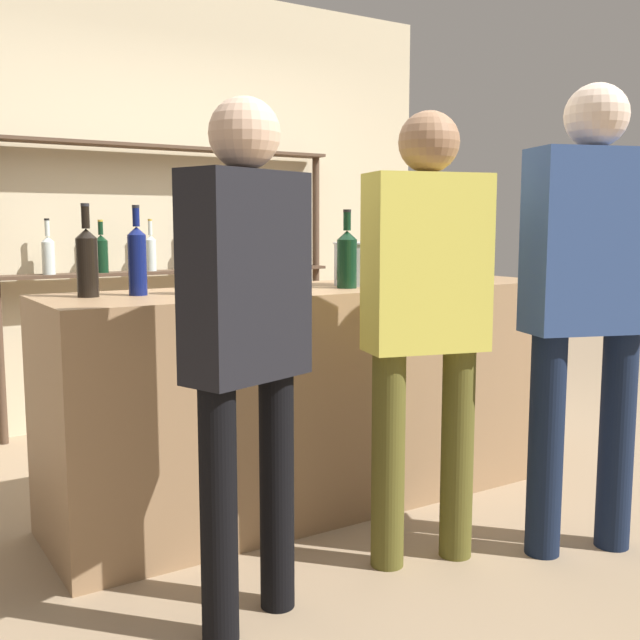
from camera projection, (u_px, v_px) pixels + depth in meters
ground_plane at (320, 499)px, 3.48m from camera, size 16.00×16.00×0.00m
bar_counter at (320, 395)px, 3.42m from camera, size 2.43×0.66×0.99m
back_wall at (163, 205)px, 4.92m from camera, size 4.03×0.12×2.80m
back_shelf at (173, 241)px, 4.79m from camera, size 2.21×0.18×1.76m
counter_bottle_0 at (301, 253)px, 3.43m from camera, size 0.08×0.08×0.38m
counter_bottle_1 at (137, 259)px, 2.95m from camera, size 0.07×0.07×0.36m
counter_bottle_2 at (87, 261)px, 2.89m from camera, size 0.08×0.08×0.36m
counter_bottle_3 at (347, 257)px, 3.29m from camera, size 0.09×0.09×0.34m
counter_bottle_4 at (464, 254)px, 3.79m from camera, size 0.07×0.07×0.34m
wine_glass at (481, 256)px, 3.82m from camera, size 0.09×0.09×0.17m
ice_bucket at (355, 264)px, 3.45m from camera, size 0.21×0.21×0.20m
cork_jar at (200, 274)px, 3.00m from camera, size 0.11×0.11×0.17m
customer_left at (247, 321)px, 2.29m from camera, size 0.45×0.30×1.65m
customer_right at (589, 284)px, 2.82m from camera, size 0.52×0.36×1.78m
customer_center at (426, 304)px, 2.73m from camera, size 0.48×0.30×1.67m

